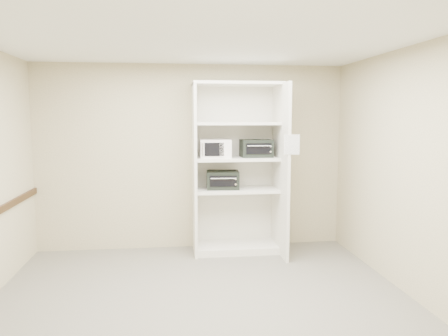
{
  "coord_description": "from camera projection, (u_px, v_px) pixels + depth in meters",
  "views": [
    {
      "loc": [
        -0.31,
        -4.42,
        1.94
      ],
      "look_at": [
        0.4,
        1.37,
        1.26
      ],
      "focal_mm": 35.0,
      "sensor_mm": 36.0,
      "label": 1
    }
  ],
  "objects": [
    {
      "name": "toaster_oven_upper",
      "position": [
        256.0,
        148.0,
        6.24
      ],
      "size": [
        0.44,
        0.34,
        0.25
      ],
      "primitive_type": "cube",
      "rotation": [
        0.0,
        0.0,
        0.03
      ],
      "color": "black",
      "rests_on": "shelving_unit"
    },
    {
      "name": "paper_sign",
      "position": [
        292.0,
        145.0,
        5.64
      ],
      "size": [
        0.2,
        0.02,
        0.25
      ],
      "primitive_type": "cube",
      "rotation": [
        0.0,
        0.0,
        -0.06
      ],
      "color": "white",
      "rests_on": "shelving_unit"
    },
    {
      "name": "wall_back",
      "position": [
        192.0,
        157.0,
        6.43
      ],
      "size": [
        4.5,
        0.02,
        2.7
      ],
      "primitive_type": "cube",
      "color": "beige",
      "rests_on": "ground"
    },
    {
      "name": "microwave",
      "position": [
        216.0,
        149.0,
        6.14
      ],
      "size": [
        0.45,
        0.35,
        0.26
      ],
      "primitive_type": "cube",
      "rotation": [
        0.0,
        0.0,
        -0.06
      ],
      "color": "white",
      "rests_on": "shelving_unit"
    },
    {
      "name": "ceiling",
      "position": [
        201.0,
        40.0,
        4.3
      ],
      "size": [
        4.5,
        4.0,
        0.01
      ],
      "primitive_type": "cube",
      "color": "white"
    },
    {
      "name": "shelving_unit",
      "position": [
        240.0,
        174.0,
        6.24
      ],
      "size": [
        1.24,
        0.92,
        2.42
      ],
      "color": "silver",
      "rests_on": "floor"
    },
    {
      "name": "floor",
      "position": [
        202.0,
        301.0,
        4.62
      ],
      "size": [
        4.5,
        4.0,
        0.01
      ],
      "primitive_type": "cube",
      "color": "#625E54",
      "rests_on": "ground"
    },
    {
      "name": "wall_front",
      "position": [
        227.0,
        221.0,
        2.49
      ],
      "size": [
        4.5,
        0.02,
        2.7
      ],
      "primitive_type": "cube",
      "color": "beige",
      "rests_on": "ground"
    },
    {
      "name": "wall_right",
      "position": [
        408.0,
        172.0,
        4.73
      ],
      "size": [
        0.02,
        4.0,
        2.7
      ],
      "primitive_type": "cube",
      "color": "beige",
      "rests_on": "ground"
    },
    {
      "name": "toaster_oven_lower",
      "position": [
        223.0,
        180.0,
        6.23
      ],
      "size": [
        0.48,
        0.37,
        0.25
      ],
      "primitive_type": "cube",
      "rotation": [
        0.0,
        0.0,
        -0.07
      ],
      "color": "black",
      "rests_on": "shelving_unit"
    }
  ]
}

